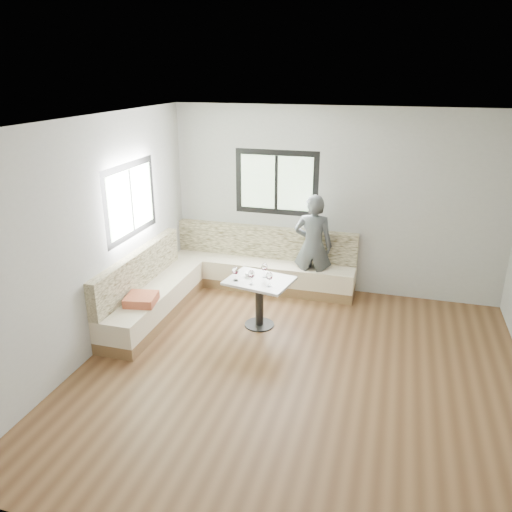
% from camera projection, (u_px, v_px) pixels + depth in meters
% --- Properties ---
extents(room, '(5.01, 5.01, 2.81)m').
position_uv_depth(room, '(297.00, 256.00, 5.31)').
color(room, brown).
rests_on(room, ground).
extents(banquette, '(2.90, 2.80, 0.95)m').
position_uv_depth(banquette, '(217.00, 279.00, 7.47)').
color(banquette, olive).
rests_on(banquette, ground).
extents(table, '(0.93, 0.78, 0.68)m').
position_uv_depth(table, '(259.00, 291.00, 6.62)').
color(table, black).
rests_on(table, ground).
extents(person, '(0.60, 0.41, 1.59)m').
position_uv_depth(person, '(313.00, 246.00, 7.45)').
color(person, '#494E4F').
rests_on(person, ground).
extents(olive_ramekin, '(0.11, 0.11, 0.05)m').
position_uv_depth(olive_ramekin, '(249.00, 274.00, 6.68)').
color(olive_ramekin, white).
rests_on(olive_ramekin, table).
extents(wine_glass_a, '(0.09, 0.09, 0.19)m').
position_uv_depth(wine_glass_a, '(235.00, 271.00, 6.48)').
color(wine_glass_a, white).
rests_on(wine_glass_a, table).
extents(wine_glass_b, '(0.09, 0.09, 0.19)m').
position_uv_depth(wine_glass_b, '(251.00, 274.00, 6.38)').
color(wine_glass_b, white).
rests_on(wine_glass_b, table).
extents(wine_glass_c, '(0.09, 0.09, 0.19)m').
position_uv_depth(wine_glass_c, '(269.00, 276.00, 6.32)').
color(wine_glass_c, white).
rests_on(wine_glass_c, table).
extents(wine_glass_d, '(0.09, 0.09, 0.19)m').
position_uv_depth(wine_glass_d, '(264.00, 267.00, 6.61)').
color(wine_glass_d, white).
rests_on(wine_glass_d, table).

